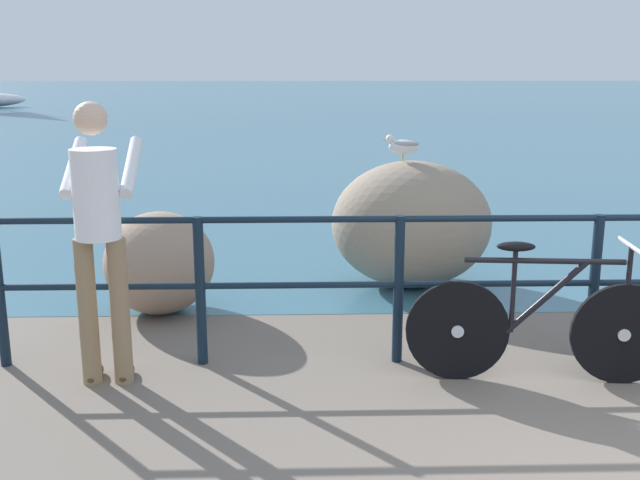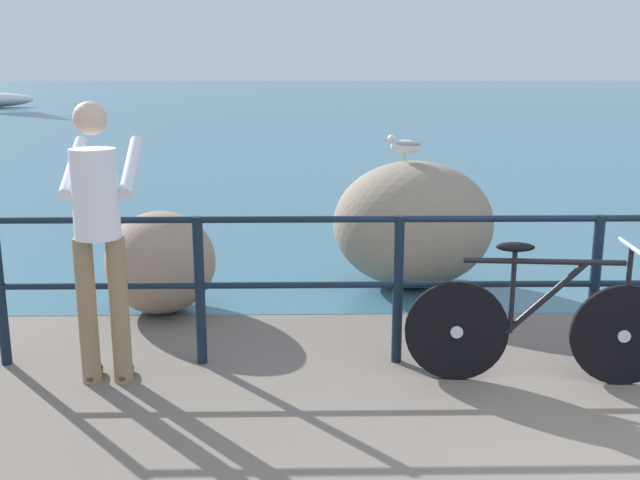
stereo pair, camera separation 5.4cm
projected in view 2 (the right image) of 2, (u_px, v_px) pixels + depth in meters
The scene contains 8 objects.
ground_plane at pixel (370, 133), 22.77m from camera, with size 120.00×120.00×0.10m, color #6B6056.
sea_surface at pixel (336, 95), 49.88m from camera, with size 120.00×90.00×0.01m, color #38667A.
promenade_railing at pixel (596, 272), 4.99m from camera, with size 8.06×0.07×1.02m.
bicycle at pixel (540, 324), 4.69m from camera, with size 1.70×0.48×0.92m.
person_at_railing at pixel (99, 230), 4.58m from camera, with size 0.46×0.65×1.78m.
breakwater_boulder_main at pixel (413, 224), 6.76m from camera, with size 1.46×1.25×1.15m.
breakwater_boulder_left at pixel (161, 262), 6.06m from camera, with size 0.89×0.94×0.83m.
seagull at pixel (405, 145), 6.59m from camera, with size 0.34×0.17×0.23m.
Camera 2 is at (-1.94, -2.88, 1.99)m, focal length 41.67 mm.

